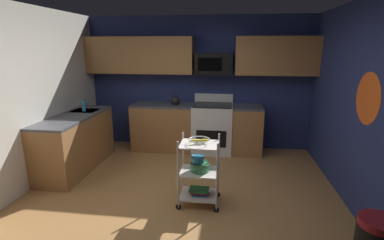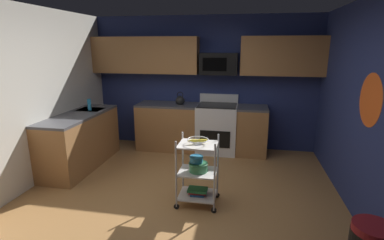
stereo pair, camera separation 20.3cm
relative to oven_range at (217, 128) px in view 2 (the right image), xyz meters
The scene contains 16 objects.
floor 2.18m from the oven_range, 98.50° to the right, with size 4.40×4.80×0.04m, color #A87542.
wall_back 0.94m from the oven_range, 133.95° to the left, with size 4.52×0.06×2.60m, color navy.
wall_left 3.40m from the oven_range, 140.41° to the right, with size 0.06×4.80×2.60m, color silver.
wall_right 2.96m from the oven_range, 47.68° to the right, with size 0.06×4.80×2.60m, color navy.
wall_flower_decal 2.90m from the oven_range, 46.40° to the right, with size 0.60×0.60×0.00m, color #E5591E.
counter_run 1.19m from the oven_range, 156.78° to the right, with size 3.46×2.29×0.92m.
oven_range is the anchor object (origin of this frame).
upper_cabinets 1.43m from the oven_range, 161.16° to the left, with size 4.40×0.33×0.70m.
microwave 1.23m from the oven_range, 90.26° to the left, with size 0.70×0.39×0.40m.
rolling_cart 2.02m from the oven_range, 90.99° to the right, with size 0.55×0.41×0.91m.
fruit_bowl 2.06m from the oven_range, 90.99° to the right, with size 0.27×0.27×0.07m.
mixing_bowl_large 2.02m from the oven_range, 90.78° to the right, with size 0.25×0.25×0.11m.
mixing_bowl_small 2.00m from the oven_range, 91.63° to the right, with size 0.18×0.18×0.08m.
book_stack 2.04m from the oven_range, 90.99° to the right, with size 0.26×0.18×0.08m.
kettle 0.89m from the oven_range, behind, with size 0.21×0.18×0.26m.
dish_soap_bottle 2.40m from the oven_range, 159.35° to the right, with size 0.06×0.06×0.20m, color #2D8CBF.
Camera 2 is at (0.86, -3.34, 2.03)m, focal length 27.21 mm.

